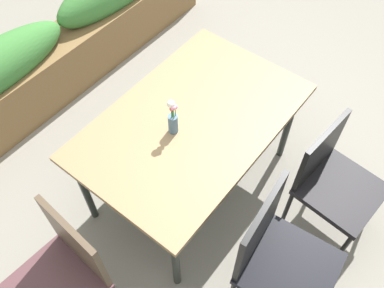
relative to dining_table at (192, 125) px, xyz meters
The scene contains 7 objects.
ground_plane 0.69m from the dining_table, 29.22° to the right, with size 12.00×12.00×0.00m, color gray.
dining_table is the anchor object (origin of this frame).
chair_near_right 0.92m from the dining_table, 68.71° to the right, with size 0.49×0.49×0.85m.
chair_end_left 1.10m from the dining_table, behind, with size 0.48×0.48×0.92m.
chair_near_left 0.90m from the dining_table, 111.61° to the right, with size 0.51×0.51×0.98m.
flower_vase 0.22m from the dining_table, 168.04° to the left, with size 0.06×0.06×0.26m.
planter_box 1.54m from the dining_table, 81.43° to the left, with size 3.03×0.38×0.79m.
Camera 1 is at (-1.33, -0.92, 2.65)m, focal length 38.68 mm.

